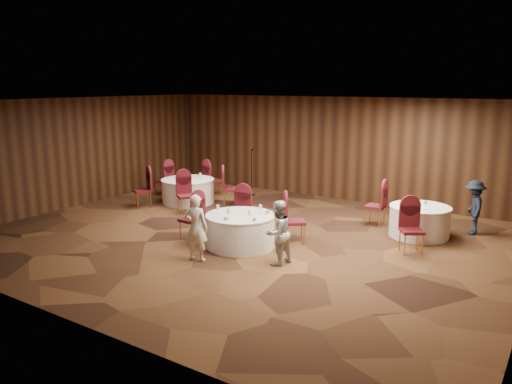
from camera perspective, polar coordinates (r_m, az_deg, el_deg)
The scene contains 15 objects.
ground at distance 11.97m, azimuth -1.33°, elevation -5.21°, with size 12.00×12.00×0.00m, color black.
room_shell at distance 11.53m, azimuth -1.38°, elevation 4.14°, with size 12.00×12.00×12.00m.
table_main at distance 11.23m, azimuth -1.78°, elevation -4.41°, with size 1.57×1.57×0.74m.
table_left at distance 15.43m, azimuth -7.78°, elevation 0.14°, with size 1.61×1.61×0.74m.
table_right at distance 12.59m, azimuth 18.17°, elevation -3.18°, with size 1.43×1.43×0.74m.
chairs_main at distance 11.88m, azimuth -1.37°, elevation -2.83°, with size 2.75×1.99×1.00m.
chairs_left at distance 15.41m, azimuth -7.85°, elevation 0.59°, with size 3.21×3.07×1.00m.
chairs_right at distance 12.27m, azimuth 15.26°, elevation -2.78°, with size 2.05×2.30×1.00m.
tabletop_main at distance 10.87m, azimuth -1.36°, elevation -2.44°, with size 1.11×1.13×0.22m.
tabletop_left at distance 15.34m, azimuth -7.84°, elevation 1.76°, with size 0.85×0.74×0.22m.
tabletop_right at distance 12.19m, azimuth 18.79°, elevation -1.18°, with size 0.08×0.08×0.22m.
mic_stand at distance 16.35m, azimuth -0.50°, elevation 1.16°, with size 0.24×0.24×1.53m.
woman_a at distance 10.35m, azimuth -6.87°, elevation -4.07°, with size 0.51×0.34×1.40m, color white.
woman_b at distance 10.08m, azimuth 2.51°, elevation -4.66°, with size 0.65×0.50×1.33m, color #B8B8BD.
man_c at distance 13.17m, azimuth 23.63°, elevation -1.62°, with size 0.86×0.50×1.33m, color black.
Camera 1 is at (6.46, -9.41, 3.61)m, focal length 35.00 mm.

